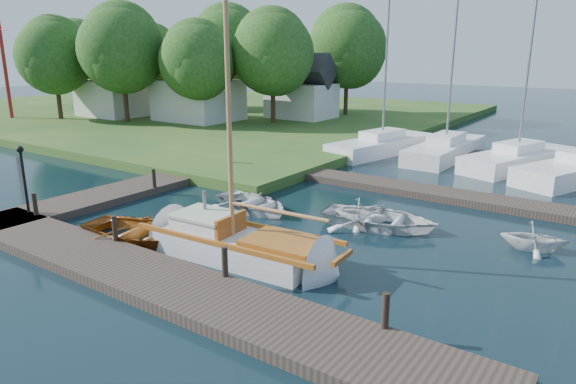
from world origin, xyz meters
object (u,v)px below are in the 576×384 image
Objects in this scene: marina_boat_0 at (382,144)px; house_a at (198,89)px; mooring_post_4 at (154,178)px; lamp_post at (23,170)px; tree_2 at (197,60)px; tree_0 at (54,56)px; tree_4 at (228,46)px; tree_1 at (122,49)px; tree_7 at (348,47)px; mooring_post_1 at (115,228)px; tree_3 at (273,52)px; mooring_post_3 at (385,311)px; tree_5 at (152,56)px; dinghy at (141,228)px; sailboat at (243,248)px; mooring_post_0 at (35,204)px; marina_boat_2 at (517,157)px; tender_c at (379,216)px; tender_b at (361,210)px; tender_d at (535,234)px; tender_a at (252,201)px; tree_6 at (77,54)px; mooring_post_2 at (225,262)px; mooring_post_5 at (231,159)px; house_b at (114,89)px; house_c at (302,92)px; marina_boat_1 at (446,148)px.

house_a is (-17.15, 2.10, 2.40)m from marina_boat_0.
lamp_post reaches higher than mooring_post_4.
tree_2 reaches higher than lamp_post.
house_a is 11.91m from tree_0.
tree_4 is (8.00, 12.00, 0.84)m from tree_0.
tree_1 is 18.44m from tree_7.
marina_boat_0 is (0.15, 18.90, -0.14)m from mooring_post_1.
mooring_post_1 is at bearing -64.49° from tree_3.
mooring_post_3 is 44.11m from tree_5.
sailboat is at bearing -86.79° from dinghy.
mooring_post_0 is at bearing -61.14° from tree_2.
marina_boat_2 is 1.46× the size of tree_2.
mooring_post_0 is 0.20× the size of tender_c.
mooring_post_3 is 0.13× the size of house_a.
mooring_post_1 is 4.07m from sailboat.
tender_b is (10.13, 6.45, -1.34)m from lamp_post.
tree_0 is (-37.60, 7.66, 5.02)m from tender_d.
tender_b is 0.26× the size of tree_2.
sailboat reaches higher than house_a.
tree_1 is (-16.00, 17.05, 4.22)m from lamp_post.
tender_a is 0.39× the size of tree_1.
tree_4 is (-19.04, 26.13, 5.93)m from dinghy.
tree_6 reaches higher than mooring_post_1.
mooring_post_2 is at bearing -30.47° from mooring_post_4.
tree_2 is (-11.00, 9.05, 4.55)m from mooring_post_5.
lamp_post reaches higher than mooring_post_0.
dinghy is at bearing -41.74° from tree_5.
house_b is 0.62× the size of tree_7.
mooring_post_0 is at bearing -48.07° from tree_5.
house_a reaches higher than mooring_post_1.
tender_a is at bearing -40.70° from house_a.
lamp_post is 26.90m from tree_0.
house_c reaches higher than lamp_post.
sailboat reaches higher than tender_d.
tree_2 is (-15.00, 19.05, 4.55)m from mooring_post_1.
marina_boat_0 reaches higher than tender_b.
tree_5 is at bearing 89.51° from marina_boat_0.
tree_1 reaches higher than tender_a.
tree_7 reaches higher than mooring_post_2.
marina_boat_2 is (12.66, 19.26, -1.29)m from lamp_post.
mooring_post_5 is at bearing -48.66° from tree_4.
marina_boat_0 is at bearing 98.21° from sailboat.
marina_boat_1 reaches higher than tree_2.
tender_b is at bearing -14.98° from tree_0.
mooring_post_0 is 31.85m from tree_7.
mooring_post_4 is 0.10× the size of tree_2.
mooring_post_5 is (-8.50, 10.00, 0.00)m from mooring_post_2.
mooring_post_1 reaches higher than dinghy.
tree_1 is (-21.89, 11.44, 5.72)m from tender_a.
tender_d is at bearing -33.59° from tree_4.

